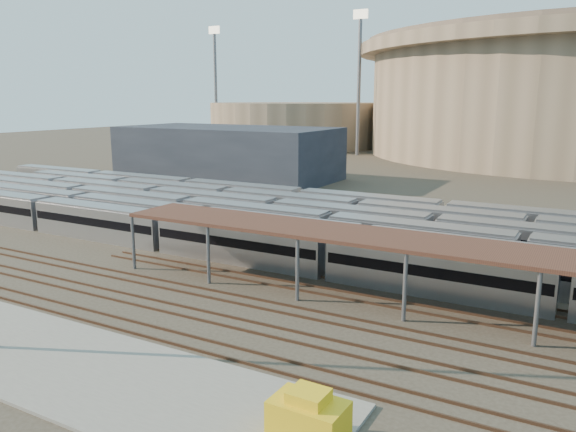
{
  "coord_description": "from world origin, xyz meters",
  "views": [
    {
      "loc": [
        28.72,
        -35.52,
        15.56
      ],
      "look_at": [
        2.38,
        12.0,
        4.09
      ],
      "focal_mm": 35.0,
      "sensor_mm": 36.0,
      "label": 1
    }
  ],
  "objects": [
    {
      "name": "floodlight_0",
      "position": [
        -30.0,
        110.0,
        20.65
      ],
      "size": [
        4.0,
        1.0,
        38.4
      ],
      "color": "slate",
      "rests_on": "ground"
    },
    {
      "name": "yellow_equipment",
      "position": [
        18.5,
        -15.19,
        1.26
      ],
      "size": [
        3.44,
        2.2,
        2.11
      ],
      "primitive_type": "cube",
      "rotation": [
        0.0,
        0.0,
        -0.03
      ],
      "color": "gold",
      "rests_on": "apron"
    },
    {
      "name": "empty_tracks",
      "position": [
        0.0,
        -5.0,
        0.09
      ],
      "size": [
        170.0,
        9.62,
        0.18
      ],
      "color": "#4C3323",
      "rests_on": "ground"
    },
    {
      "name": "inspection_shed",
      "position": [
        22.0,
        4.0,
        4.98
      ],
      "size": [
        60.3,
        6.0,
        5.3
      ],
      "color": "slate",
      "rests_on": "ground"
    },
    {
      "name": "floodlight_3",
      "position": [
        -10.0,
        160.0,
        20.65
      ],
      "size": [
        4.0,
        1.0,
        38.4
      ],
      "color": "slate",
      "rests_on": "ground"
    },
    {
      "name": "subway_trains",
      "position": [
        0.05,
        18.5,
        1.8
      ],
      "size": [
        129.37,
        23.9,
        3.6
      ],
      "color": "#A3A3A7",
      "rests_on": "ground"
    },
    {
      "name": "floodlight_1",
      "position": [
        -85.0,
        120.0,
        20.65
      ],
      "size": [
        4.0,
        1.0,
        38.4
      ],
      "color": "slate",
      "rests_on": "ground"
    },
    {
      "name": "service_building",
      "position": [
        -35.0,
        55.0,
        5.0
      ],
      "size": [
        42.0,
        20.0,
        10.0
      ],
      "primitive_type": "cube",
      "color": "#1E232D",
      "rests_on": "ground"
    },
    {
      "name": "secondary_arena",
      "position": [
        -60.0,
        130.0,
        7.0
      ],
      "size": [
        56.0,
        56.0,
        14.0
      ],
      "primitive_type": "cylinder",
      "color": "gray",
      "rests_on": "ground"
    },
    {
      "name": "ground",
      "position": [
        0.0,
        0.0,
        0.0
      ],
      "size": [
        420.0,
        420.0,
        0.0
      ],
      "primitive_type": "plane",
      "color": "#383026",
      "rests_on": "ground"
    }
  ]
}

